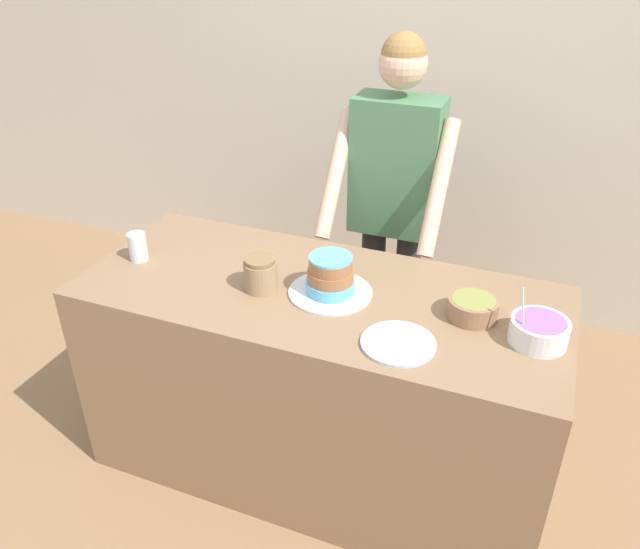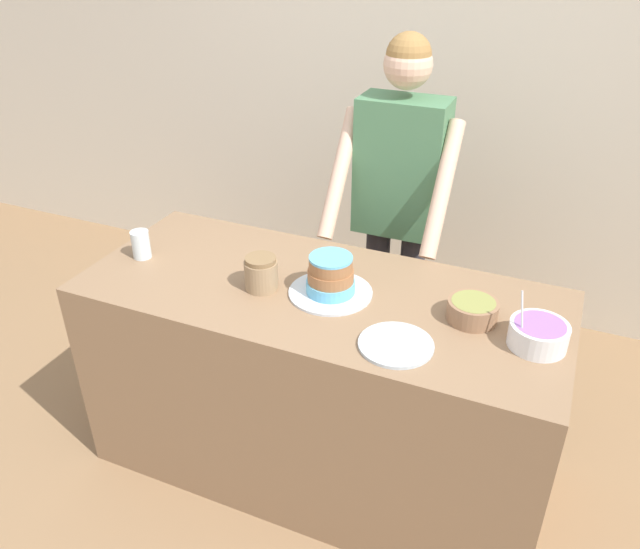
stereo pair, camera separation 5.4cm
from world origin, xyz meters
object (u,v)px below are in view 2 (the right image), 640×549
cake (331,279)px  ceramic_plate (396,345)px  drinking_glass (141,244)px  stoneware_jar (261,273)px  person_baker (399,188)px  frosting_bowl_olive (473,310)px  frosting_bowl_purple (538,334)px

cake → ceramic_plate: (0.32, -0.21, -0.06)m
cake → drinking_glass: 0.82m
stoneware_jar → cake: bearing=14.3°
person_baker → stoneware_jar: bearing=-109.1°
frosting_bowl_olive → drinking_glass: 1.33m
ceramic_plate → cake: bearing=146.1°
person_baker → cake: size_ratio=5.44×
frosting_bowl_purple → stoneware_jar: 0.99m
cake → stoneware_jar: cake is taller
cake → frosting_bowl_purple: (0.74, -0.03, -0.02)m
drinking_glass → ceramic_plate: 1.15m
person_baker → ceramic_plate: person_baker is taller
person_baker → stoneware_jar: size_ratio=13.07×
ceramic_plate → stoneware_jar: (-0.57, 0.15, 0.06)m
person_baker → frosting_bowl_purple: bearing=-47.4°
person_baker → cake: 0.75m
person_baker → drinking_glass: person_baker is taller
cake → drinking_glass: (-0.82, -0.04, -0.01)m
drinking_glass → ceramic_plate: (1.14, -0.17, -0.05)m
frosting_bowl_purple → drinking_glass: frosting_bowl_purple is taller
frosting_bowl_purple → ceramic_plate: 0.46m
drinking_glass → stoneware_jar: bearing=-2.2°
drinking_glass → ceramic_plate: bearing=-8.6°
cake → drinking_glass: bearing=-177.0°
drinking_glass → ceramic_plate: size_ratio=0.46×
frosting_bowl_olive → frosting_bowl_purple: size_ratio=0.88×
person_baker → frosting_bowl_olive: 0.86m
cake → stoneware_jar: size_ratio=2.40×
person_baker → frosting_bowl_olive: person_baker is taller
ceramic_plate → person_baker: bearing=107.0°
frosting_bowl_purple → drinking_glass: 1.55m
frosting_bowl_purple → drinking_glass: size_ratio=1.72×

